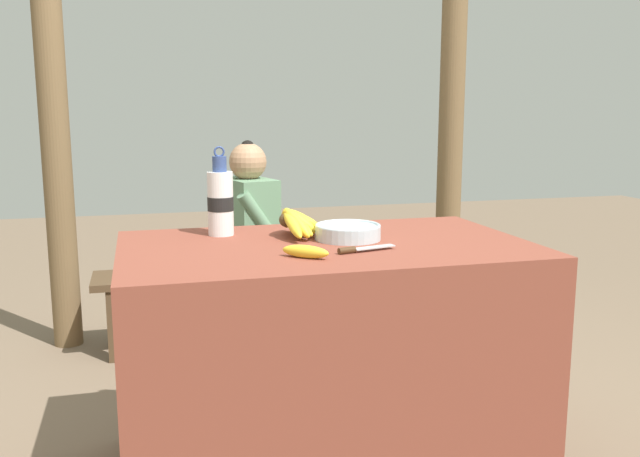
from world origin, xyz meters
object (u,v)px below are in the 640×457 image
Objects in this scene: wooden_bench at (277,277)px; knife at (358,249)px; serving_bowl at (348,231)px; support_post_far at (451,125)px; water_bottle at (220,201)px; support_post_near at (55,128)px; banana_bunch_ripe at (296,220)px; loose_banana_front at (305,252)px; seated_vendor at (241,231)px; banana_bunch_green at (374,251)px.

knife is at bearing -91.86° from wooden_bench.
serving_bowl is 0.12× the size of wooden_bench.
knife is at bearing -123.29° from support_post_far.
knife is (-0.03, -0.20, -0.02)m from serving_bowl.
water_bottle is 1.49m from support_post_near.
serving_bowl is at bearing -125.95° from support_post_far.
wooden_bench is (0.42, 1.12, -0.57)m from water_bottle.
water_bottle reaches higher than banana_bunch_ripe.
loose_banana_front is at bearing 177.32° from knife.
seated_vendor is 4.18× the size of banana_bunch_green.
banana_bunch_green is (0.76, 1.55, -0.36)m from loose_banana_front.
loose_banana_front is at bearing -116.25° from banana_bunch_green.
water_bottle is at bearing -63.46° from support_post_near.
support_post_near is 1.00× the size of support_post_far.
banana_bunch_ripe is 1.70m from support_post_near.
banana_bunch_green is (0.73, 0.05, -0.16)m from seated_vendor.
banana_bunch_ripe is 0.12× the size of support_post_near.
loose_banana_front is at bearing 73.64° from seated_vendor.
loose_banana_front is 0.18m from knife.
support_post_far is at bearing 48.54° from banana_bunch_ripe.
loose_banana_front is at bearing -65.62° from water_bottle.
banana_bunch_ripe is 2.02× the size of loose_banana_front.
support_post_near is (-1.61, 0.20, 0.67)m from banana_bunch_green.
knife is at bearing -59.08° from support_post_near.
banana_bunch_ripe is at bearing -21.64° from water_bottle.
serving_bowl is 1.86m from support_post_near.
support_post_far is (1.29, 1.74, 0.32)m from loose_banana_front.
wooden_bench is at bearing 74.22° from knife.
loose_banana_front is 1.76m from banana_bunch_green.
banana_bunch_ripe is 1.28× the size of serving_bowl.
loose_banana_front is 1.51m from seated_vendor.
loose_banana_front is 0.55× the size of banana_bunch_green.
banana_bunch_green is at bearing 59.51° from banana_bunch_ripe.
banana_bunch_green is (0.54, 0.00, 0.11)m from wooden_bench.
serving_bowl is 0.31m from loose_banana_front.
seated_vendor is at bearing -169.12° from support_post_far.
loose_banana_front is 0.13× the size of seated_vendor.
support_post_near is (-1.07, 0.20, 0.79)m from wooden_bench.
banana_bunch_green is (0.96, 1.12, -0.46)m from water_bottle.
water_bottle is (-0.40, 0.19, 0.09)m from serving_bowl.
banana_bunch_ripe is at bearing -131.46° from support_post_far.
banana_bunch_green is at bearing -6.98° from support_post_near.
support_post_near reaches higher than banana_bunch_green.
water_bottle reaches higher than banana_bunch_green.
seated_vendor is (-0.19, -0.04, 0.27)m from wooden_bench.
serving_bowl is at bearing 67.54° from knife.
knife is 0.77× the size of banana_bunch_green.
loose_banana_front is 1.63m from wooden_bench.
seated_vendor is 0.75m from banana_bunch_green.
banana_bunch_ripe is at bearing 149.33° from serving_bowl.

